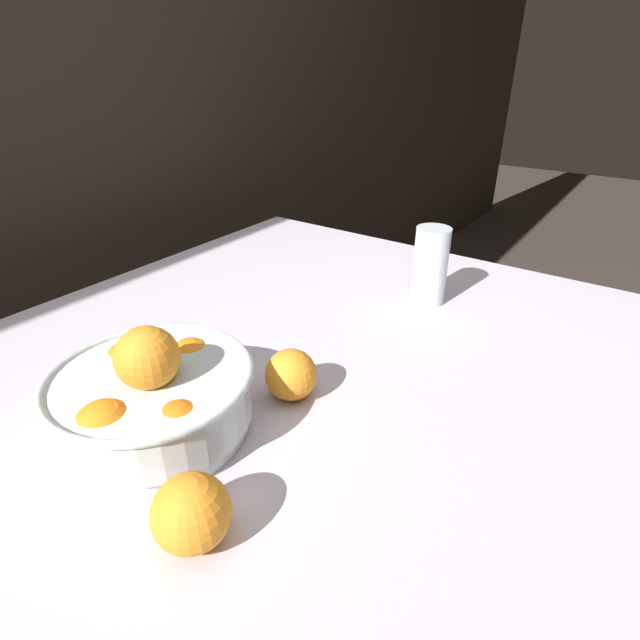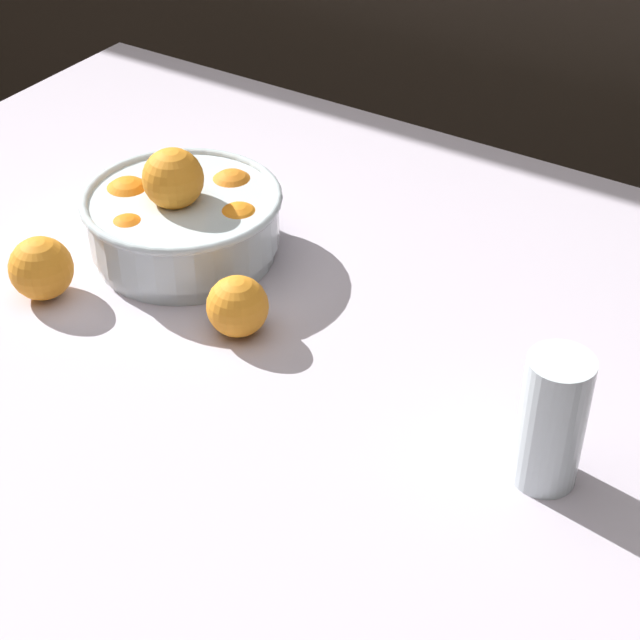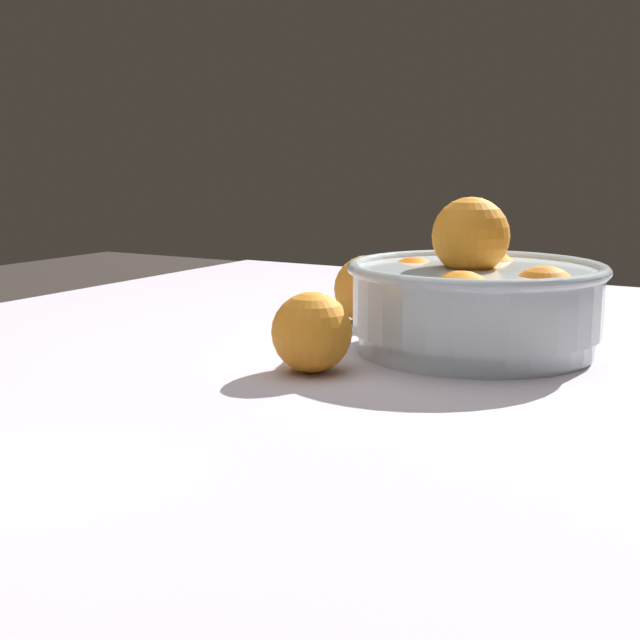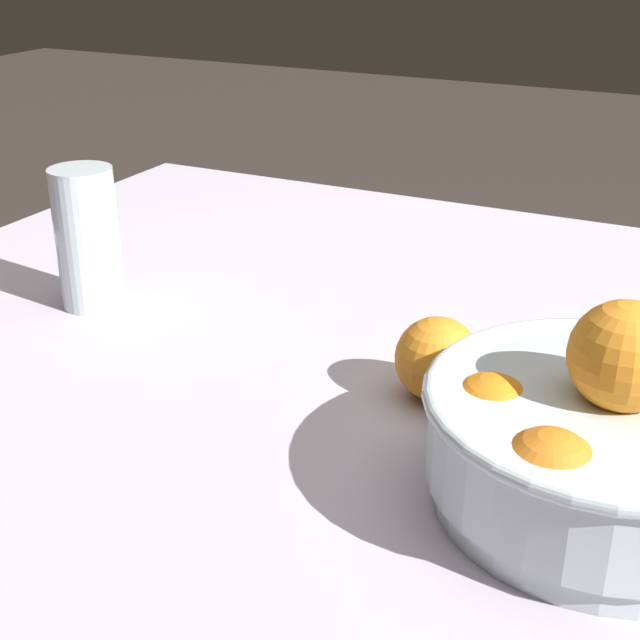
# 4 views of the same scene
# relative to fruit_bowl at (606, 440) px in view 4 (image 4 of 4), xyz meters

# --- Properties ---
(dining_table) EXTENTS (1.43, 1.18, 0.76)m
(dining_table) POSITION_rel_fruit_bowl_xyz_m (0.15, -0.09, -0.12)
(dining_table) COLOR silver
(dining_table) RESTS_ON ground_plane
(fruit_bowl) EXTENTS (0.27, 0.27, 0.16)m
(fruit_bowl) POSITION_rel_fruit_bowl_xyz_m (0.00, 0.00, 0.00)
(fruit_bowl) COLOR silver
(fruit_bowl) RESTS_ON dining_table
(juice_glass) EXTENTS (0.07, 0.07, 0.16)m
(juice_glass) POSITION_rel_fruit_bowl_xyz_m (0.58, -0.13, 0.01)
(juice_glass) COLOR #F4A314
(juice_glass) RESTS_ON dining_table
(orange_loose_near_bowl) EXTENTS (0.08, 0.08, 0.08)m
(orange_loose_near_bowl) POSITION_rel_fruit_bowl_xyz_m (0.16, -0.10, -0.02)
(orange_loose_near_bowl) COLOR orange
(orange_loose_near_bowl) RESTS_ON dining_table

